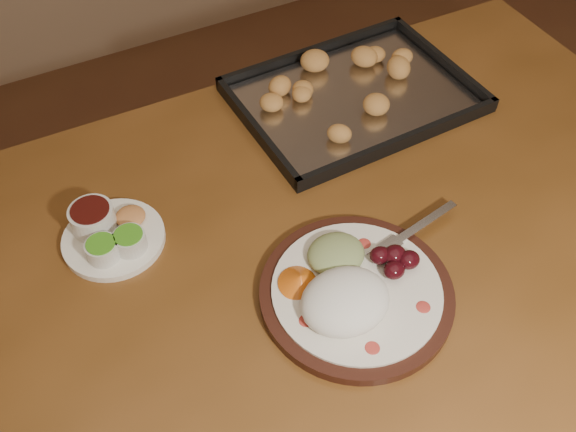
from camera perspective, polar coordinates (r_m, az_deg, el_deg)
dining_table at (r=1.08m, az=1.28°, el=-6.36°), size 1.52×0.93×0.75m
dinner_plate at (r=0.94m, az=5.70°, el=-6.55°), size 0.37×0.29×0.07m
condiment_saucer at (r=1.04m, az=-15.61°, el=-1.45°), size 0.16×0.16×0.05m
baking_tray at (r=1.26m, az=5.85°, el=10.67°), size 0.44×0.33×0.05m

